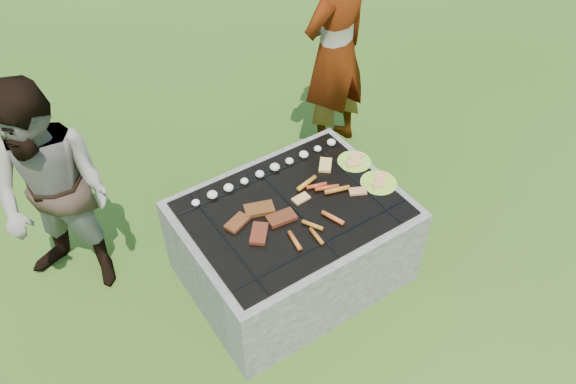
# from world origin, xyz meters

# --- Properties ---
(lawn) EXTENTS (60.00, 60.00, 0.00)m
(lawn) POSITION_xyz_m (0.00, 0.00, 0.00)
(lawn) COLOR #244310
(lawn) RESTS_ON ground
(fire_pit) EXTENTS (1.30, 1.00, 0.62)m
(fire_pit) POSITION_xyz_m (0.00, 0.00, 0.28)
(fire_pit) COLOR #9D948B
(fire_pit) RESTS_ON ground
(mushrooms) EXTENTS (1.05, 0.06, 0.04)m
(mushrooms) POSITION_xyz_m (0.04, 0.34, 0.63)
(mushrooms) COLOR white
(mushrooms) RESTS_ON fire_pit
(pork_slabs) EXTENTS (0.40, 0.32, 0.03)m
(pork_slabs) POSITION_xyz_m (-0.21, 0.01, 0.62)
(pork_slabs) COLOR #9C471C
(pork_slabs) RESTS_ON fire_pit
(sausages) EXTENTS (0.54, 0.48, 0.03)m
(sausages) POSITION_xyz_m (0.14, -0.08, 0.63)
(sausages) COLOR orange
(sausages) RESTS_ON fire_pit
(bread_on_grate) EXTENTS (0.43, 0.42, 0.02)m
(bread_on_grate) POSITION_xyz_m (0.31, 0.07, 0.62)
(bread_on_grate) COLOR #FBDA80
(bread_on_grate) RESTS_ON fire_pit
(plate_far) EXTENTS (0.24, 0.24, 0.03)m
(plate_far) POSITION_xyz_m (0.56, 0.12, 0.61)
(plate_far) COLOR #C5DF35
(plate_far) RESTS_ON fire_pit
(plate_near) EXTENTS (0.25, 0.25, 0.03)m
(plate_near) POSITION_xyz_m (0.56, -0.12, 0.61)
(plate_near) COLOR #CFE336
(plate_near) RESTS_ON fire_pit
(cook) EXTENTS (0.67, 0.50, 1.69)m
(cook) POSITION_xyz_m (1.03, 0.95, 0.85)
(cook) COLOR gray
(cook) RESTS_ON ground
(bystander) EXTENTS (0.89, 0.91, 1.47)m
(bystander) POSITION_xyz_m (-1.14, 0.73, 0.74)
(bystander) COLOR gray
(bystander) RESTS_ON ground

